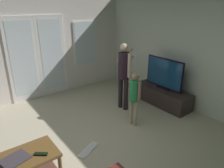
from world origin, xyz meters
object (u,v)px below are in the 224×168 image
Objects in this scene: coffee_table at (19,167)px; tv_stand at (162,96)px; person_adult at (124,71)px; tv_remote_black at (41,154)px; person_child at (134,95)px; flat_screen_tv at (164,74)px; loose_keyboard at (89,150)px; laptop_closed at (15,159)px.

coffee_table reaches higher than tv_stand.
coffee_table is at bearing -159.66° from person_adult.
tv_remote_black is at bearing -155.33° from person_adult.
person_child reaches higher than coffee_table.
flat_screen_tv is at bearing 8.91° from coffee_table.
flat_screen_tv is (3.47, 0.54, 0.42)m from coffee_table.
loose_keyboard is at bearing -170.39° from tv_stand.
tv_stand reaches higher than loose_keyboard.
flat_screen_tv is at bearing 50.81° from tv_remote_black.
person_child reaches higher than laptop_closed.
tv_stand is (3.47, 0.54, -0.16)m from coffee_table.
tv_stand is 3.29m from tv_remote_black.
person_adult is at bearing 5.25° from laptop_closed.
laptop_closed is at bearing -172.57° from loose_keyboard.
person_adult is 9.03× the size of tv_remote_black.
loose_keyboard is at bearing -170.30° from flat_screen_tv.
person_adult reaches higher than coffee_table.
tv_remote_black is at bearing -163.72° from loose_keyboard.
loose_keyboard is at bearing -150.92° from person_adult.
flat_screen_tv is 3.55m from laptop_closed.
tv_remote_black is at bearing -21.90° from coffee_table.
person_child is at bearing -167.76° from tv_stand.
person_adult is at bearing 155.13° from tv_stand.
flat_screen_tv is at bearing 114.93° from tv_stand.
flat_screen_tv is 2.51m from loose_keyboard.
flat_screen_tv is 2.21× the size of loose_keyboard.
laptop_closed is (-3.50, -0.55, 0.31)m from tv_stand.
coffee_table is 3.54m from flat_screen_tv.
laptop_closed is at bearing -159.42° from tv_remote_black.
laptop_closed is at bearing -171.03° from flat_screen_tv.
laptop_closed is at bearing -171.10° from tv_stand.
tv_remote_black reaches higher than coffee_table.
loose_keyboard is at bearing -173.17° from person_child.
laptop_closed is (-2.60, -0.96, -0.41)m from person_adult.
flat_screen_tv is (-0.00, 0.00, 0.58)m from tv_stand.
laptop_closed is (-2.30, -0.29, -0.15)m from person_child.
flat_screen_tv is 3.28m from tv_remote_black.
person_adult is 4.79× the size of laptop_closed.
laptop_closed is 0.31m from tv_remote_black.
loose_keyboard is at bearing 55.61° from tv_remote_black.
person_child is at bearing 6.83° from loose_keyboard.
person_adult reaches higher than person_child.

